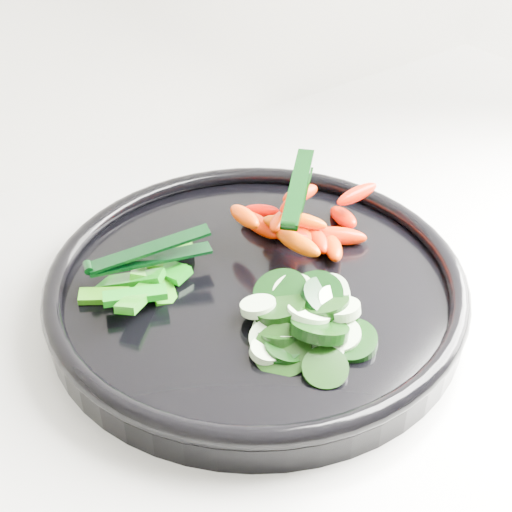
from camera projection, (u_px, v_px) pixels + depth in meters
veggie_tray at (256, 287)px, 0.64m from camera, size 0.49×0.49×0.04m
cucumber_pile at (303, 321)px, 0.58m from camera, size 0.12×0.13×0.04m
carrot_pile at (302, 224)px, 0.68m from camera, size 0.15×0.14×0.05m
pepper_pile at (147, 276)px, 0.63m from camera, size 0.13×0.10×0.03m
tong_carrot at (297, 193)px, 0.66m from camera, size 0.09×0.09×0.02m
tong_pepper at (146, 255)px, 0.63m from camera, size 0.11×0.05×0.02m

